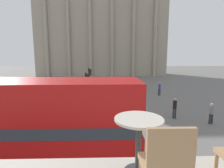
{
  "coord_description": "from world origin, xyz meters",
  "views": [
    {
      "loc": [
        0.31,
        -2.37,
        5.21
      ],
      "look_at": [
        0.81,
        15.62,
        2.43
      ],
      "focal_mm": 28.0,
      "sensor_mm": 36.0,
      "label": 1
    }
  ],
  "objects": [
    {
      "name": "traffic_light_mid",
      "position": [
        -1.57,
        16.04,
        2.65
      ],
      "size": [
        0.42,
        0.24,
        4.08
      ],
      "color": "black",
      "rests_on": "ground_plane"
    },
    {
      "name": "pedestrian_blue",
      "position": [
        7.45,
        20.89,
        1.05
      ],
      "size": [
        0.32,
        0.32,
        1.82
      ],
      "rotation": [
        0.0,
        0.0,
        0.3
      ],
      "color": "#282B33",
      "rests_on": "ground_plane"
    },
    {
      "name": "cafe_chair_0",
      "position": [
        0.82,
        -0.96,
        4.26
      ],
      "size": [
        0.4,
        0.4,
        0.91
      ],
      "rotation": [
        0.0,
        0.0,
        -0.05
      ],
      "color": "#A87F56",
      "rests_on": "cafe_floor_slab"
    },
    {
      "name": "car_maroon",
      "position": [
        -6.2,
        18.81,
        0.7
      ],
      "size": [
        4.2,
        1.93,
        1.35
      ],
      "rotation": [
        0.0,
        0.0,
        0.24
      ],
      "color": "black",
      "rests_on": "ground_plane"
    },
    {
      "name": "car_silver",
      "position": [
        4.11,
        26.1,
        0.7
      ],
      "size": [
        4.2,
        1.93,
        1.35
      ],
      "rotation": [
        0.0,
        0.0,
        2.36
      ],
      "color": "black",
      "rests_on": "ground_plane"
    },
    {
      "name": "traffic_light_near",
      "position": [
        -1.07,
        9.42,
        2.71
      ],
      "size": [
        0.42,
        0.24,
        4.18
      ],
      "color": "black",
      "rests_on": "ground_plane"
    },
    {
      "name": "pedestrian_olive",
      "position": [
        3.27,
        28.11,
        0.95
      ],
      "size": [
        0.32,
        0.32,
        1.65
      ],
      "rotation": [
        0.0,
        0.0,
        4.64
      ],
      "color": "#282B33",
      "rests_on": "ground_plane"
    },
    {
      "name": "cafe_dining_table",
      "position": [
        0.69,
        -0.35,
        4.28
      ],
      "size": [
        0.6,
        0.6,
        0.73
      ],
      "color": "#2D2D30",
      "rests_on": "cafe_floor_slab"
    },
    {
      "name": "pedestrian_black",
      "position": [
        6.05,
        11.85,
        1.04
      ],
      "size": [
        0.32,
        0.32,
        1.79
      ],
      "rotation": [
        0.0,
        0.0,
        1.41
      ],
      "color": "#282B33",
      "rests_on": "ground_plane"
    },
    {
      "name": "pedestrian_grey",
      "position": [
        8.45,
        10.54,
        0.96
      ],
      "size": [
        0.32,
        0.32,
        1.68
      ],
      "rotation": [
        0.0,
        0.0,
        4.59
      ],
      "color": "#282B33",
      "rests_on": "ground_plane"
    },
    {
      "name": "plaza_building_left",
      "position": [
        -1.22,
        50.85,
        11.95
      ],
      "size": [
        36.43,
        12.23,
        23.91
      ],
      "color": "#A39984",
      "rests_on": "ground_plane"
    },
    {
      "name": "double_decker_bus",
      "position": [
        -3.82,
        4.72,
        2.38
      ],
      "size": [
        10.97,
        2.64,
        4.28
      ],
      "rotation": [
        0.0,
        0.0,
        0.04
      ],
      "color": "black",
      "rests_on": "ground_plane"
    }
  ]
}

